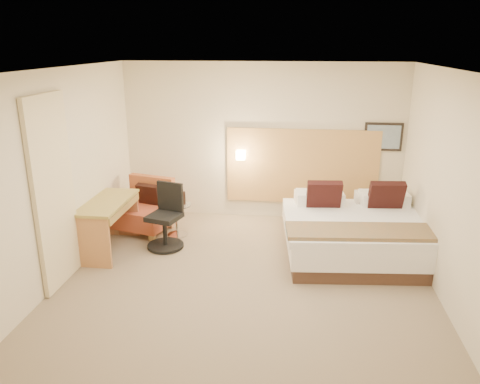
# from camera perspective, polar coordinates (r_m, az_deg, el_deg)

# --- Properties ---
(floor) EXTENTS (4.80, 5.00, 0.02)m
(floor) POSITION_cam_1_polar(r_m,az_deg,el_deg) (6.23, 0.64, -11.06)
(floor) COLOR #7F6D56
(floor) RESTS_ON ground
(ceiling) EXTENTS (4.80, 5.00, 0.02)m
(ceiling) POSITION_cam_1_polar(r_m,az_deg,el_deg) (5.46, 0.74, 14.81)
(ceiling) COLOR white
(ceiling) RESTS_ON floor
(wall_back) EXTENTS (4.80, 0.02, 2.70)m
(wall_back) POSITION_cam_1_polar(r_m,az_deg,el_deg) (8.12, 2.69, 6.08)
(wall_back) COLOR beige
(wall_back) RESTS_ON floor
(wall_front) EXTENTS (4.80, 0.02, 2.70)m
(wall_front) POSITION_cam_1_polar(r_m,az_deg,el_deg) (3.40, -4.17, -11.19)
(wall_front) COLOR beige
(wall_front) RESTS_ON floor
(wall_left) EXTENTS (0.02, 5.00, 2.70)m
(wall_left) POSITION_cam_1_polar(r_m,az_deg,el_deg) (6.42, -21.23, 1.71)
(wall_left) COLOR beige
(wall_left) RESTS_ON floor
(wall_right) EXTENTS (0.02, 5.00, 2.70)m
(wall_right) POSITION_cam_1_polar(r_m,az_deg,el_deg) (5.94, 24.45, 0.09)
(wall_right) COLOR beige
(wall_right) RESTS_ON floor
(headboard_panel) EXTENTS (2.60, 0.04, 1.30)m
(headboard_panel) POSITION_cam_1_polar(r_m,az_deg,el_deg) (8.15, 7.55, 3.10)
(headboard_panel) COLOR tan
(headboard_panel) RESTS_ON wall_back
(art_frame) EXTENTS (0.62, 0.03, 0.47)m
(art_frame) POSITION_cam_1_polar(r_m,az_deg,el_deg) (8.16, 17.07, 6.46)
(art_frame) COLOR black
(art_frame) RESTS_ON wall_back
(art_canvas) EXTENTS (0.54, 0.01, 0.39)m
(art_canvas) POSITION_cam_1_polar(r_m,az_deg,el_deg) (8.14, 17.09, 6.43)
(art_canvas) COLOR gray
(art_canvas) RESTS_ON wall_back
(lamp_arm) EXTENTS (0.02, 0.12, 0.02)m
(lamp_arm) POSITION_cam_1_polar(r_m,az_deg,el_deg) (8.11, 0.15, 4.64)
(lamp_arm) COLOR silver
(lamp_arm) RESTS_ON wall_back
(lamp_shade) EXTENTS (0.15, 0.15, 0.15)m
(lamp_shade) POSITION_cam_1_polar(r_m,az_deg,el_deg) (8.05, 0.10, 4.54)
(lamp_shade) COLOR #FFEDC6
(lamp_shade) RESTS_ON wall_back
(curtain) EXTENTS (0.06, 0.90, 2.42)m
(curtain) POSITION_cam_1_polar(r_m,az_deg,el_deg) (6.22, -21.75, -0.09)
(curtain) COLOR beige
(curtain) RESTS_ON wall_left
(bottle_a) EXTENTS (0.07, 0.07, 0.19)m
(bottle_a) POSITION_cam_1_polar(r_m,az_deg,el_deg) (7.54, -8.35, -0.73)
(bottle_a) COLOR #87A9D1
(bottle_a) RESTS_ON side_table
(bottle_b) EXTENTS (0.07, 0.07, 0.19)m
(bottle_b) POSITION_cam_1_polar(r_m,az_deg,el_deg) (7.53, -8.11, -0.75)
(bottle_b) COLOR #88B7D3
(bottle_b) RESTS_ON side_table
(menu_folder) EXTENTS (0.13, 0.09, 0.21)m
(menu_folder) POSITION_cam_1_polar(r_m,az_deg,el_deg) (7.48, -7.15, -0.74)
(menu_folder) COLOR black
(menu_folder) RESTS_ON side_table
(bed) EXTENTS (2.29, 2.24, 1.04)m
(bed) POSITION_cam_1_polar(r_m,az_deg,el_deg) (7.13, 14.00, -4.65)
(bed) COLOR #462E23
(bed) RESTS_ON floor
(lounge_chair) EXTENTS (0.98, 0.91, 0.87)m
(lounge_chair) POSITION_cam_1_polar(r_m,az_deg,el_deg) (7.90, -11.42, -2.15)
(lounge_chair) COLOR #A3714C
(lounge_chair) RESTS_ON floor
(side_table) EXTENTS (0.61, 0.61, 0.53)m
(side_table) POSITION_cam_1_polar(r_m,az_deg,el_deg) (7.61, -7.70, -3.16)
(side_table) COLOR #BBBDC1
(side_table) RESTS_ON floor
(desk) EXTENTS (0.58, 1.25, 0.78)m
(desk) POSITION_cam_1_polar(r_m,az_deg,el_deg) (7.16, -15.69, -2.31)
(desk) COLOR #A18D3F
(desk) RESTS_ON floor
(desk_chair) EXTENTS (0.68, 0.68, 0.98)m
(desk_chair) POSITION_cam_1_polar(r_m,az_deg,el_deg) (7.18, -8.98, -3.61)
(desk_chair) COLOR black
(desk_chair) RESTS_ON floor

